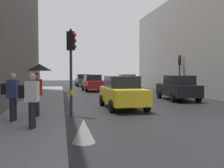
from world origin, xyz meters
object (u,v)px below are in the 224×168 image
car_green_estate (83,80)px  pedestrian_with_grey_backpack (12,94)px  traffic_light_near_right (71,56)px  traffic_light_mid_street (180,67)px  warning_sign_triangle (84,131)px  car_red_sedan (93,83)px  car_silver_hatchback (127,82)px  car_dark_suv (178,88)px  pedestrian_with_umbrella (39,75)px  car_yellow_taxi (122,92)px  pedestrian_with_black_backpack (31,97)px

car_green_estate → pedestrian_with_grey_backpack: 27.70m
traffic_light_near_right → traffic_light_mid_street: 14.27m
warning_sign_triangle → pedestrian_with_grey_backpack: bearing=129.6°
warning_sign_triangle → car_red_sedan: bearing=82.2°
traffic_light_near_right → warning_sign_triangle: 5.12m
car_red_sedan → car_silver_hatchback: 5.33m
traffic_light_near_right → car_dark_suv: (7.67, 5.11, -1.80)m
warning_sign_triangle → traffic_light_mid_street: bearing=55.3°
pedestrian_with_umbrella → traffic_light_near_right: bearing=29.0°
car_yellow_taxi → pedestrian_with_grey_backpack: bearing=-145.0°
traffic_light_mid_street → pedestrian_with_umbrella: bearing=-137.2°
traffic_light_near_right → car_red_sedan: 15.63m
car_red_sedan → warning_sign_triangle: (-2.70, -19.81, -0.55)m
car_dark_suv → car_green_estate: bearing=103.8°
pedestrian_with_black_backpack → warning_sign_triangle: (1.55, -1.41, -0.84)m
car_green_estate → warning_sign_triangle: bearing=-94.7°
pedestrian_with_black_backpack → pedestrian_with_umbrella: bearing=88.7°
traffic_light_near_right → pedestrian_with_grey_backpack: (-2.24, -1.66, -1.51)m
car_yellow_taxi → warning_sign_triangle: (-2.66, -6.42, -0.55)m
pedestrian_with_black_backpack → warning_sign_triangle: bearing=-42.3°
car_red_sedan → car_silver_hatchback: (4.48, 2.89, 0.00)m
car_green_estate → car_red_sedan: bearing=-88.8°
pedestrian_with_black_backpack → warning_sign_triangle: size_ratio=2.72×
traffic_light_near_right → car_red_sedan: (2.85, 15.26, -1.80)m
car_red_sedan → pedestrian_with_grey_backpack: pedestrian_with_grey_backpack is taller
car_dark_suv → car_yellow_taxi: same height
car_silver_hatchback → car_red_sedan: bearing=-147.2°
car_yellow_taxi → pedestrian_with_umbrella: pedestrian_with_umbrella is taller
car_dark_suv → pedestrian_with_black_backpack: pedestrian_with_black_backpack is taller
traffic_light_mid_street → pedestrian_with_grey_backpack: size_ratio=2.03×
traffic_light_mid_street → car_silver_hatchback: bearing=109.4°
car_green_estate → warning_sign_triangle: 30.26m
pedestrian_with_black_backpack → car_red_sedan: bearing=77.0°
traffic_light_near_right → traffic_light_mid_street: (10.21, 9.97, -0.20)m
car_red_sedan → pedestrian_with_grey_backpack: bearing=-106.7°
pedestrian_with_black_backpack → pedestrian_with_grey_backpack: (-0.83, 1.47, 0.00)m
traffic_light_near_right → car_silver_hatchback: traffic_light_near_right is taller
car_silver_hatchback → car_green_estate: same height
traffic_light_mid_street → car_red_sedan: size_ratio=0.84×
pedestrian_with_umbrella → pedestrian_with_black_backpack: bearing=-91.3°
pedestrian_with_umbrella → pedestrian_with_black_backpack: (-0.05, -2.39, -0.68)m
car_silver_hatchback → pedestrian_with_black_backpack: bearing=-112.3°
traffic_light_mid_street → traffic_light_near_right: bearing=-135.7°
traffic_light_mid_street → car_red_sedan: traffic_light_mid_street is taller
car_dark_suv → pedestrian_with_grey_backpack: size_ratio=2.43×
car_yellow_taxi → pedestrian_with_black_backpack: size_ratio=2.39×
traffic_light_mid_street → pedestrian_with_black_backpack: traffic_light_mid_street is taller
traffic_light_near_right → car_green_estate: 25.80m
car_red_sedan → traffic_light_mid_street: bearing=-35.7°
traffic_light_near_right → car_yellow_taxi: bearing=33.6°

